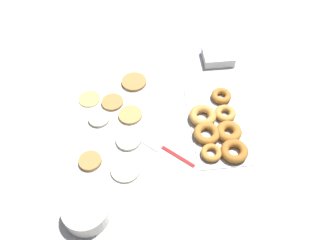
% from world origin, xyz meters
% --- Properties ---
extents(ground_plane, '(3.00, 3.00, 0.00)m').
position_xyz_m(ground_plane, '(0.00, 0.00, 0.00)').
color(ground_plane, '#B2B5BA').
extents(pancake_0, '(0.09, 0.09, 0.02)m').
position_xyz_m(pancake_0, '(-0.16, 0.24, 0.01)').
color(pancake_0, '#B27F42').
rests_on(pancake_0, ground_plane).
extents(pancake_1, '(0.10, 0.10, 0.01)m').
position_xyz_m(pancake_1, '(-0.08, 0.09, 0.01)').
color(pancake_1, beige).
rests_on(pancake_1, ground_plane).
extents(pancake_2, '(0.09, 0.09, 0.01)m').
position_xyz_m(pancake_2, '(0.04, 0.21, 0.01)').
color(pancake_2, beige).
rests_on(pancake_2, ground_plane).
extents(pancake_3, '(0.10, 0.10, 0.01)m').
position_xyz_m(pancake_3, '(0.05, 0.08, 0.01)').
color(pancake_3, tan).
rests_on(pancake_3, ground_plane).
extents(pancake_4, '(0.11, 0.11, 0.01)m').
position_xyz_m(pancake_4, '(-0.21, 0.11, 0.01)').
color(pancake_4, beige).
rests_on(pancake_4, ground_plane).
extents(pancake_5, '(0.11, 0.11, 0.01)m').
position_xyz_m(pancake_5, '(0.24, 0.06, 0.01)').
color(pancake_5, '#B27F42').
rests_on(pancake_5, ground_plane).
extents(pancake_6, '(0.09, 0.09, 0.01)m').
position_xyz_m(pancake_6, '(0.16, 0.25, 0.00)').
color(pancake_6, tan).
rests_on(pancake_6, ground_plane).
extents(pancake_7, '(0.09, 0.09, 0.01)m').
position_xyz_m(pancake_7, '(0.13, 0.15, 0.01)').
color(pancake_7, '#B27F42').
rests_on(pancake_7, ground_plane).
extents(donut_tray, '(0.40, 0.21, 0.04)m').
position_xyz_m(donut_tray, '(-0.06, -0.27, 0.02)').
color(donut_tray, '#ADAFB5').
rests_on(donut_tray, ground_plane).
extents(batter_bowl, '(0.16, 0.16, 0.07)m').
position_xyz_m(batter_bowl, '(-0.37, 0.24, 0.03)').
color(batter_bowl, silver).
rests_on(batter_bowl, ground_plane).
extents(container_stack, '(0.12, 0.14, 0.04)m').
position_xyz_m(container_stack, '(0.35, -0.35, 0.02)').
color(container_stack, white).
rests_on(container_stack, ground_plane).
extents(spatula, '(0.21, 0.23, 0.01)m').
position_xyz_m(spatula, '(-0.10, -0.01, 0.00)').
color(spatula, maroon).
rests_on(spatula, ground_plane).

